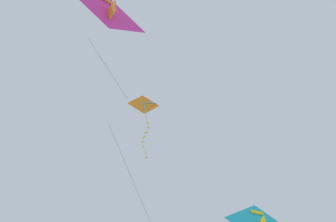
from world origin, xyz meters
The scene contains 2 objects.
kite_delta_far_centre centered at (-3.23, -6.29, 42.47)m, with size 3.52×2.06×6.30m.
kite_diamond_upper_right centered at (0.28, -2.96, 39.67)m, with size 3.29×1.91×9.09m.
Camera 1 is at (-8.53, -24.70, 20.09)m, focal length 58.36 mm.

